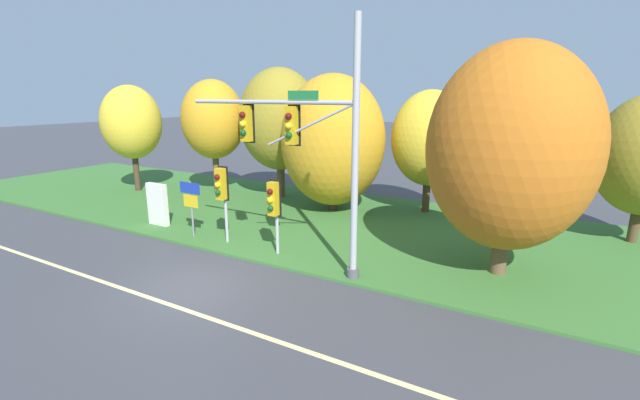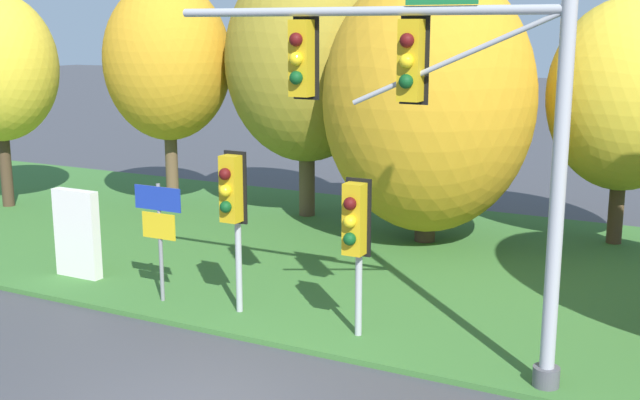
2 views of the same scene
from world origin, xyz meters
TOP-DOWN VIEW (x-y plane):
  - grass_verge at (0.00, 8.25)m, footprint 48.00×11.50m
  - traffic_signal_mast at (2.59, 2.92)m, footprint 6.63×0.49m
  - pedestrian_signal_near_kerb at (0.92, 3.30)m, footprint 0.46×0.55m
  - pedestrian_signal_further_along at (-1.58, 3.35)m, footprint 0.46×0.55m
  - route_sign_post at (-3.25, 3.31)m, footprint 1.08×0.08m
  - tree_left_of_mast at (-8.21, 10.07)m, footprint 3.65×3.65m
  - tree_behind_signpost at (-4.23, 11.09)m, footprint 4.50×4.50m
  - tree_mid_verge at (-0.26, 9.98)m, footprint 5.16×5.16m
  - tree_tall_centre at (3.99, 11.97)m, footprint 3.70×3.70m
  - info_kiosk at (-5.83, 3.75)m, footprint 1.10×0.24m

SIDE VIEW (x-z plane):
  - grass_verge at x=0.00m, z-range 0.00..0.10m
  - info_kiosk at x=-5.83m, z-range 0.09..1.99m
  - route_sign_post at x=-3.25m, z-range 0.52..2.86m
  - pedestrian_signal_near_kerb at x=0.92m, z-range 0.68..3.48m
  - pedestrian_signal_further_along at x=-1.58m, z-range 0.78..3.85m
  - tree_mid_verge at x=-0.26m, z-range 0.24..6.98m
  - tree_tall_centre at x=3.99m, z-range 0.76..6.75m
  - tree_left_of_mast at x=-8.21m, z-range 1.10..7.70m
  - traffic_signal_mast at x=2.59m, z-range 0.43..8.42m
  - tree_behind_signpost at x=-4.23m, z-range 0.87..8.06m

